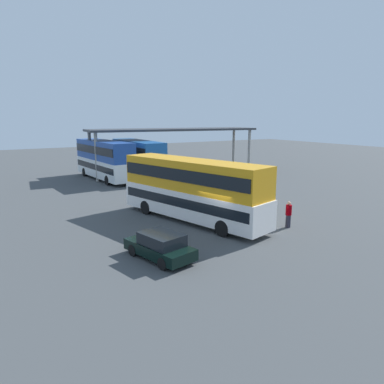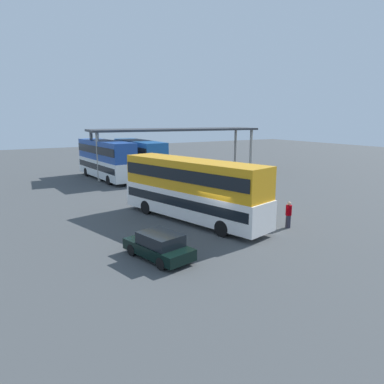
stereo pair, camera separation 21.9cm
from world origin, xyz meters
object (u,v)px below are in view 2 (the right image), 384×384
(double_decker_mid_row, at_px, (139,157))
(pedestrian_waiting, at_px, (288,215))
(double_decker_near_canopy, at_px, (106,158))
(parked_hatchback, at_px, (159,246))
(double_decker_main, at_px, (192,188))

(double_decker_mid_row, distance_m, pedestrian_waiting, 22.99)
(pedestrian_waiting, bearing_deg, double_decker_near_canopy, -67.07)
(parked_hatchback, xyz_separation_m, pedestrian_waiting, (9.29, 0.38, 0.18))
(double_decker_near_canopy, distance_m, pedestrian_waiting, 24.22)
(double_decker_mid_row, bearing_deg, double_decker_main, 168.99)
(double_decker_near_canopy, bearing_deg, double_decker_main, 175.17)
(double_decker_main, bearing_deg, double_decker_near_canopy, -15.05)
(double_decker_mid_row, height_order, pedestrian_waiting, double_decker_mid_row)
(parked_hatchback, bearing_deg, double_decker_near_canopy, -24.38)
(double_decker_main, bearing_deg, pedestrian_waiting, -149.55)
(double_decker_main, distance_m, double_decker_mid_row, 18.85)
(double_decker_near_canopy, xyz_separation_m, double_decker_mid_row, (3.68, -0.87, -0.03))
(double_decker_main, height_order, double_decker_mid_row, double_decker_mid_row)
(double_decker_near_canopy, relative_size, double_decker_mid_row, 1.07)
(double_decker_near_canopy, height_order, pedestrian_waiting, double_decker_near_canopy)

